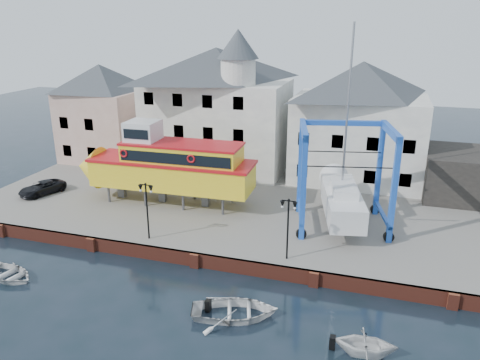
% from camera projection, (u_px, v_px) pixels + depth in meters
% --- Properties ---
extents(ground, '(140.00, 140.00, 0.00)m').
position_uv_depth(ground, '(195.00, 267.00, 31.50)').
color(ground, black).
rests_on(ground, ground).
extents(hardstanding, '(44.00, 22.00, 1.00)m').
position_uv_depth(hardstanding, '(243.00, 202.00, 41.27)').
color(hardstanding, slate).
rests_on(hardstanding, ground).
extents(quay_wall, '(44.00, 0.47, 1.00)m').
position_uv_depth(quay_wall, '(196.00, 260.00, 31.44)').
color(quay_wall, maroon).
rests_on(quay_wall, ground).
extents(building_pink, '(8.00, 7.00, 10.30)m').
position_uv_depth(building_pink, '(103.00, 113.00, 50.77)').
color(building_pink, tan).
rests_on(building_pink, hardstanding).
extents(building_white_main, '(14.00, 8.30, 14.00)m').
position_uv_depth(building_white_main, '(218.00, 108.00, 47.06)').
color(building_white_main, '#BAB9B5').
rests_on(building_white_main, hardstanding).
extents(building_white_right, '(12.00, 8.00, 11.20)m').
position_uv_depth(building_white_right, '(359.00, 122.00, 43.97)').
color(building_white_right, '#BAB9B5').
rests_on(building_white_right, hardstanding).
extents(shed_dark, '(8.00, 7.00, 4.00)m').
position_uv_depth(shed_dark, '(472.00, 175.00, 40.55)').
color(shed_dark, black).
rests_on(shed_dark, hardstanding).
extents(lamp_post_left, '(1.12, 0.32, 4.20)m').
position_uv_depth(lamp_post_left, '(146.00, 197.00, 32.34)').
color(lamp_post_left, black).
rests_on(lamp_post_left, hardstanding).
extents(lamp_post_right, '(1.12, 0.32, 4.20)m').
position_uv_depth(lamp_post_right, '(288.00, 214.00, 29.54)').
color(lamp_post_right, black).
rests_on(lamp_post_right, hardstanding).
extents(tour_boat, '(15.95, 4.26, 6.90)m').
position_uv_depth(tour_boat, '(161.00, 165.00, 39.08)').
color(tour_boat, '#59595E').
rests_on(tour_boat, hardstanding).
extents(travel_lift, '(7.83, 10.01, 14.66)m').
position_uv_depth(travel_lift, '(341.00, 191.00, 35.49)').
color(travel_lift, '#1B409F').
rests_on(travel_lift, hardstanding).
extents(van, '(3.18, 4.48, 1.13)m').
position_uv_depth(van, '(42.00, 188.00, 41.64)').
color(van, black).
rests_on(van, hardstanding).
extents(motorboat_b, '(5.68, 4.78, 1.01)m').
position_uv_depth(motorboat_b, '(235.00, 316.00, 26.28)').
color(motorboat_b, silver).
rests_on(motorboat_b, ground).
extents(motorboat_c, '(3.29, 2.90, 1.63)m').
position_uv_depth(motorboat_c, '(364.00, 355.00, 23.26)').
color(motorboat_c, silver).
rests_on(motorboat_c, ground).
extents(motorboat_d, '(4.38, 3.52, 0.81)m').
position_uv_depth(motorboat_d, '(9.00, 278.00, 30.20)').
color(motorboat_d, silver).
rests_on(motorboat_d, ground).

